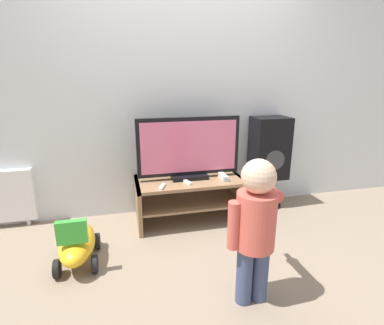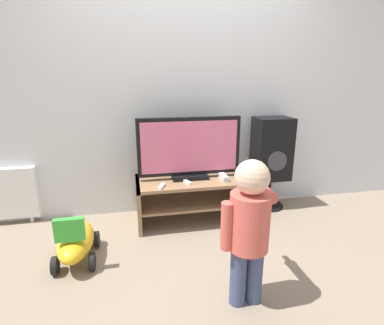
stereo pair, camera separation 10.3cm
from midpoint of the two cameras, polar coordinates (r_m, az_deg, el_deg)
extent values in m
plane|color=gray|center=(2.85, 1.69, -13.06)|extent=(16.00, 16.00, 0.00)
cube|color=silver|center=(3.07, -0.69, 14.43)|extent=(10.00, 0.06, 2.60)
cube|color=#93704C|center=(2.91, 0.61, -3.41)|extent=(1.04, 0.52, 0.03)
cube|color=#93704C|center=(2.99, 0.60, -7.44)|extent=(1.00, 0.48, 0.02)
cube|color=#93704C|center=(2.93, -9.12, -7.73)|extent=(0.04, 0.52, 0.43)
cube|color=#93704C|center=(3.12, 9.69, -6.24)|extent=(0.04, 0.52, 0.43)
cube|color=black|center=(2.92, 0.51, -2.59)|extent=(0.35, 0.20, 0.04)
cube|color=black|center=(2.84, 0.52, 3.09)|extent=(0.99, 0.05, 0.55)
cube|color=#D8668C|center=(2.81, 0.64, 2.97)|extent=(0.92, 0.01, 0.48)
cube|color=white|center=(2.90, 7.05, -2.80)|extent=(0.05, 0.16, 0.05)
cube|color=#3F8CE5|center=(2.82, 7.56, -3.32)|extent=(0.03, 0.00, 0.01)
cube|color=white|center=(2.69, -4.72, -4.54)|extent=(0.08, 0.13, 0.02)
cylinder|color=#337FD8|center=(2.69, -4.72, -4.28)|extent=(0.01, 0.01, 0.00)
cube|color=white|center=(2.79, 0.13, -3.73)|extent=(0.07, 0.13, 0.02)
cylinder|color=#337FD8|center=(2.79, 0.13, -3.48)|extent=(0.01, 0.01, 0.00)
cylinder|color=#3F4C72|center=(2.02, 10.31, -20.56)|extent=(0.10, 0.10, 0.39)
cylinder|color=#3F4C72|center=(2.06, 13.30, -19.99)|extent=(0.10, 0.10, 0.39)
cylinder|color=#D1594C|center=(1.84, 12.49, -10.95)|extent=(0.24, 0.24, 0.35)
sphere|color=beige|center=(1.74, 13.04, -2.76)|extent=(0.20, 0.20, 0.20)
cylinder|color=#D1594C|center=(1.80, 8.32, -11.91)|extent=(0.07, 0.07, 0.30)
cylinder|color=#D1594C|center=(1.97, 14.73, -5.06)|extent=(0.07, 0.30, 0.07)
sphere|color=beige|center=(2.09, 12.98, -3.65)|extent=(0.09, 0.09, 0.09)
cube|color=white|center=(2.13, 12.54, -3.30)|extent=(0.03, 0.13, 0.02)
cylinder|color=black|center=(3.48, 14.99, -7.84)|extent=(0.34, 0.34, 0.02)
cylinder|color=black|center=(3.42, 15.18, -5.47)|extent=(0.05, 0.05, 0.33)
cube|color=black|center=(3.28, 15.80, 2.55)|extent=(0.37, 0.28, 0.65)
cylinder|color=#38383D|center=(3.18, 16.84, 0.22)|extent=(0.21, 0.01, 0.21)
ellipsoid|color=gold|center=(2.55, -20.12, -13.80)|extent=(0.26, 0.59, 0.19)
cube|color=green|center=(2.32, -21.12, -11.86)|extent=(0.21, 0.05, 0.17)
cylinder|color=black|center=(2.76, -22.18, -13.91)|extent=(0.04, 0.13, 0.13)
cylinder|color=black|center=(2.72, -16.66, -13.81)|extent=(0.04, 0.13, 0.13)
cylinder|color=black|center=(2.49, -23.52, -17.57)|extent=(0.04, 0.13, 0.13)
cylinder|color=black|center=(2.44, -17.30, -17.55)|extent=(0.04, 0.13, 0.13)
cube|color=white|center=(3.35, -31.22, -5.12)|extent=(0.57, 0.08, 0.50)
cube|color=silver|center=(3.39, -27.31, -9.46)|extent=(0.03, 0.05, 0.06)
camera|label=1|loc=(0.05, -88.93, 0.31)|focal=28.00mm
camera|label=2|loc=(0.05, 91.07, -0.31)|focal=28.00mm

